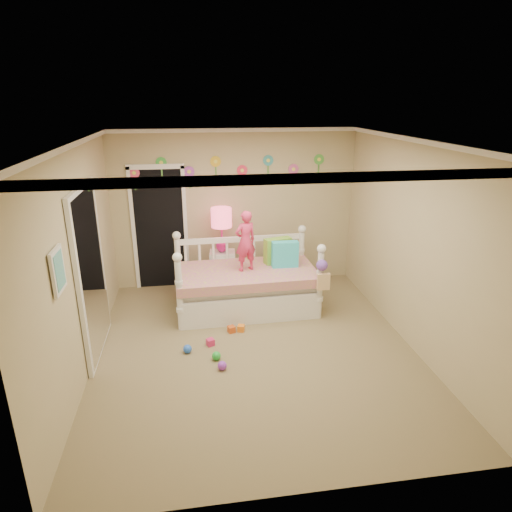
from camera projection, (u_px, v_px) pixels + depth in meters
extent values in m
cube|color=#7F684C|center=(255.00, 349.00, 5.70)|extent=(4.00, 4.50, 0.01)
cube|color=white|center=(255.00, 141.00, 4.82)|extent=(4.00, 4.50, 0.01)
cube|color=tan|center=(235.00, 209.00, 7.35)|extent=(4.00, 0.01, 2.60)
cube|color=tan|center=(80.00, 262.00, 4.98)|extent=(0.01, 4.50, 2.60)
cube|color=tan|center=(413.00, 246.00, 5.54)|extent=(0.01, 4.50, 2.60)
cube|color=#29CCD0|center=(285.00, 254.00, 6.64)|extent=(0.40, 0.15, 0.39)
cube|color=#84C43B|center=(278.00, 251.00, 6.80)|extent=(0.44, 0.25, 0.39)
imported|color=#E23361|center=(245.00, 241.00, 6.42)|extent=(0.39, 0.32, 0.90)
cube|color=white|center=(223.00, 271.00, 7.32)|extent=(0.44, 0.35, 0.68)
sphere|color=#E01D90|center=(222.00, 246.00, 7.17)|extent=(0.20, 0.20, 0.20)
cylinder|color=#E01D90|center=(222.00, 233.00, 7.10)|extent=(0.03, 0.03, 0.42)
cylinder|color=#FF4C69|center=(221.00, 218.00, 7.01)|extent=(0.33, 0.33, 0.31)
cube|color=black|center=(160.00, 228.00, 7.25)|extent=(0.90, 0.04, 2.07)
cube|color=white|center=(91.00, 273.00, 5.34)|extent=(0.07, 1.30, 2.10)
cube|color=white|center=(58.00, 271.00, 4.06)|extent=(0.05, 0.34, 0.42)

